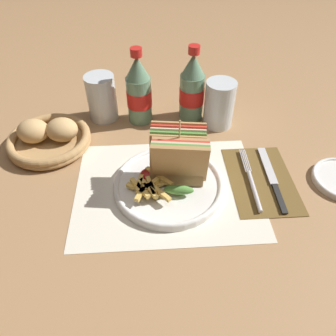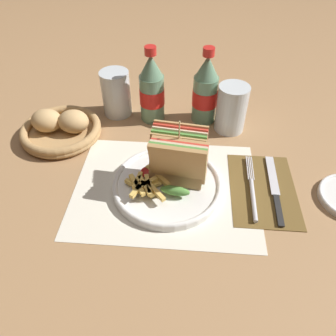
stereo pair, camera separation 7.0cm
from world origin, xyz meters
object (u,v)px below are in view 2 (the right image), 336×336
at_px(coke_bottle_near, 152,90).
at_px(coke_bottle_far, 205,91).
at_px(plate_main, 167,184).
at_px(club_sandwich, 178,159).
at_px(glass_near, 231,109).
at_px(fork, 253,192).
at_px(knife, 275,189).
at_px(bread_basket, 61,129).
at_px(glass_far, 117,96).

distance_m(coke_bottle_near, coke_bottle_far, 0.14).
distance_m(plate_main, club_sandwich, 0.07).
distance_m(plate_main, glass_near, 0.27).
height_order(plate_main, fork, plate_main).
relative_size(knife, bread_basket, 1.01).
relative_size(club_sandwich, glass_far, 1.23).
relative_size(club_sandwich, knife, 0.75).
height_order(fork, bread_basket, bread_basket).
height_order(glass_far, bread_basket, glass_far).
bearing_deg(bread_basket, plate_main, -30.00).
bearing_deg(coke_bottle_far, knife, -59.14).
height_order(plate_main, coke_bottle_near, coke_bottle_near).
height_order(knife, coke_bottle_near, coke_bottle_near).
height_order(fork, glass_far, glass_far).
distance_m(coke_bottle_near, glass_far, 0.11).
bearing_deg(glass_far, knife, -34.65).
bearing_deg(glass_far, plate_main, -60.13).
bearing_deg(coke_bottle_far, glass_near, -28.78).
relative_size(glass_far, bread_basket, 0.61).
relative_size(club_sandwich, fork, 0.79).
bearing_deg(club_sandwich, plate_main, -147.49).
height_order(coke_bottle_near, coke_bottle_far, same).
distance_m(plate_main, glass_far, 0.32).
xyz_separation_m(coke_bottle_far, glass_far, (-0.24, 0.01, -0.03)).
xyz_separation_m(knife, bread_basket, (-0.51, 0.16, 0.02)).
distance_m(glass_near, bread_basket, 0.44).
xyz_separation_m(coke_bottle_far, glass_near, (0.07, -0.04, -0.02)).
relative_size(plate_main, club_sandwich, 1.56).
relative_size(coke_bottle_near, glass_near, 1.63).
bearing_deg(fork, bread_basket, 161.34).
xyz_separation_m(fork, glass_near, (-0.04, 0.24, 0.05)).
distance_m(fork, coke_bottle_far, 0.30).
bearing_deg(coke_bottle_far, bread_basket, -164.41).
height_order(knife, glass_far, glass_far).
xyz_separation_m(glass_near, glass_far, (-0.30, 0.05, -0.01)).
bearing_deg(bread_basket, coke_bottle_near, 23.19).
distance_m(knife, bread_basket, 0.54).
height_order(fork, coke_bottle_near, coke_bottle_near).
height_order(knife, bread_basket, bread_basket).
bearing_deg(glass_far, coke_bottle_near, -10.22).
bearing_deg(coke_bottle_near, glass_far, 169.78).
relative_size(plate_main, glass_far, 1.92).
relative_size(fork, knife, 0.94).
bearing_deg(plate_main, glass_far, 119.87).
xyz_separation_m(coke_bottle_near, glass_near, (0.20, -0.03, -0.02)).
xyz_separation_m(fork, glass_far, (-0.34, 0.29, 0.05)).
xyz_separation_m(knife, glass_far, (-0.39, 0.27, 0.05)).
relative_size(knife, coke_bottle_near, 1.01).
height_order(plate_main, glass_near, glass_near).
bearing_deg(club_sandwich, coke_bottle_near, 108.44).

